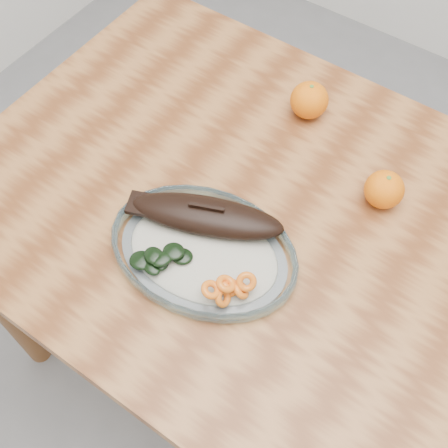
# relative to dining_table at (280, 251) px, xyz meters

# --- Properties ---
(ground) EXTENTS (3.00, 3.00, 0.00)m
(ground) POSITION_rel_dining_table_xyz_m (0.00, 0.00, -0.65)
(ground) COLOR slate
(ground) RESTS_ON ground
(dining_table) EXTENTS (1.20, 0.80, 0.75)m
(dining_table) POSITION_rel_dining_table_xyz_m (0.00, 0.00, 0.00)
(dining_table) COLOR brown
(dining_table) RESTS_ON ground
(plated_meal) EXTENTS (0.67, 0.67, 0.08)m
(plated_meal) POSITION_rel_dining_table_xyz_m (-0.08, -0.13, 0.12)
(plated_meal) COLOR white
(plated_meal) RESTS_ON dining_table
(orange_left) EXTENTS (0.07, 0.07, 0.07)m
(orange_left) POSITION_rel_dining_table_xyz_m (-0.10, 0.25, 0.14)
(orange_left) COLOR orange
(orange_left) RESTS_ON dining_table
(orange_right) EXTENTS (0.07, 0.07, 0.07)m
(orange_right) POSITION_rel_dining_table_xyz_m (0.12, 0.14, 0.13)
(orange_right) COLOR orange
(orange_right) RESTS_ON dining_table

